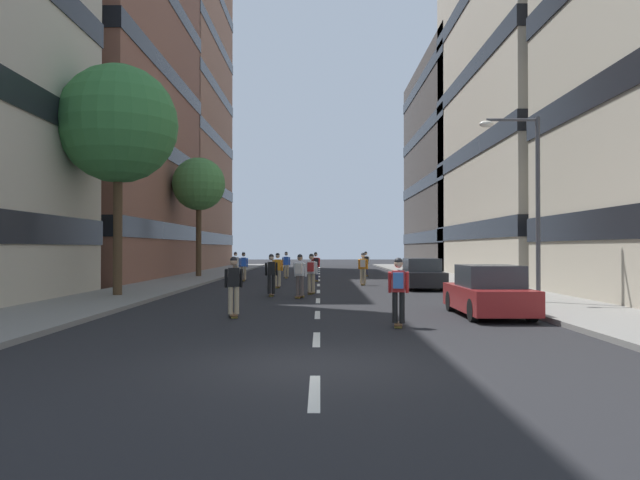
{
  "coord_description": "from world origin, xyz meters",
  "views": [
    {
      "loc": [
        0.08,
        -10.66,
        2.02
      ],
      "look_at": [
        0.0,
        24.54,
        2.49
      ],
      "focal_mm": 34.55,
      "sensor_mm": 36.0,
      "label": 1
    }
  ],
  "objects_px": {
    "parked_car_mid": "(490,293)",
    "skater_4": "(273,273)",
    "skater_11": "(367,262)",
    "street_tree_near": "(120,125)",
    "skater_8": "(245,265)",
    "skater_3": "(364,267)",
    "skater_0": "(235,284)",
    "skater_5": "(313,271)",
    "skater_6": "(400,287)",
    "skater_7": "(317,265)",
    "skater_9": "(288,264)",
    "skater_2": "(237,264)",
    "streetlamp_right": "(529,188)",
    "skater_10": "(279,269)",
    "parked_car_near": "(423,275)",
    "skater_1": "(301,273)",
    "street_tree_mid": "(200,185)"
  },
  "relations": [
    {
      "from": "parked_car_mid",
      "to": "skater_4",
      "type": "distance_m",
      "value": 10.38
    },
    {
      "from": "skater_4",
      "to": "skater_11",
      "type": "bearing_deg",
      "value": 73.86
    },
    {
      "from": "street_tree_near",
      "to": "skater_8",
      "type": "height_order",
      "value": "street_tree_near"
    },
    {
      "from": "skater_3",
      "to": "skater_11",
      "type": "height_order",
      "value": "same"
    },
    {
      "from": "skater_8",
      "to": "skater_0",
      "type": "bearing_deg",
      "value": -83.74
    },
    {
      "from": "skater_8",
      "to": "parked_car_mid",
      "type": "bearing_deg",
      "value": -63.48
    },
    {
      "from": "skater_5",
      "to": "skater_6",
      "type": "distance_m",
      "value": 11.47
    },
    {
      "from": "skater_7",
      "to": "skater_9",
      "type": "height_order",
      "value": "same"
    },
    {
      "from": "skater_2",
      "to": "streetlamp_right",
      "type": "bearing_deg",
      "value": -54.72
    },
    {
      "from": "street_tree_near",
      "to": "skater_4",
      "type": "distance_m",
      "value": 8.67
    },
    {
      "from": "skater_6",
      "to": "skater_7",
      "type": "bearing_deg",
      "value": 96.02
    },
    {
      "from": "skater_10",
      "to": "skater_11",
      "type": "relative_size",
      "value": 1.0
    },
    {
      "from": "skater_6",
      "to": "skater_9",
      "type": "height_order",
      "value": "same"
    },
    {
      "from": "skater_8",
      "to": "streetlamp_right",
      "type": "bearing_deg",
      "value": -53.35
    },
    {
      "from": "parked_car_mid",
      "to": "skater_4",
      "type": "bearing_deg",
      "value": 132.78
    },
    {
      "from": "skater_7",
      "to": "skater_11",
      "type": "height_order",
      "value": "same"
    },
    {
      "from": "skater_6",
      "to": "skater_7",
      "type": "relative_size",
      "value": 1.0
    },
    {
      "from": "parked_car_near",
      "to": "streetlamp_right",
      "type": "xyz_separation_m",
      "value": [
        2.29,
        -8.73,
        3.44
      ]
    },
    {
      "from": "skater_3",
      "to": "skater_0",
      "type": "bearing_deg",
      "value": -107.44
    },
    {
      "from": "skater_1",
      "to": "skater_10",
      "type": "bearing_deg",
      "value": 101.91
    },
    {
      "from": "street_tree_near",
      "to": "skater_10",
      "type": "relative_size",
      "value": 5.23
    },
    {
      "from": "parked_car_near",
      "to": "skater_1",
      "type": "bearing_deg",
      "value": -137.14
    },
    {
      "from": "parked_car_mid",
      "to": "skater_4",
      "type": "relative_size",
      "value": 2.47
    },
    {
      "from": "skater_0",
      "to": "skater_11",
      "type": "bearing_deg",
      "value": 77.54
    },
    {
      "from": "skater_1",
      "to": "skater_11",
      "type": "distance_m",
      "value": 19.94
    },
    {
      "from": "skater_0",
      "to": "skater_8",
      "type": "distance_m",
      "value": 19.8
    },
    {
      "from": "parked_car_mid",
      "to": "skater_3",
      "type": "distance_m",
      "value": 15.47
    },
    {
      "from": "skater_3",
      "to": "skater_7",
      "type": "relative_size",
      "value": 1.0
    },
    {
      "from": "skater_6",
      "to": "skater_2",
      "type": "bearing_deg",
      "value": 107.43
    },
    {
      "from": "streetlamp_right",
      "to": "skater_7",
      "type": "relative_size",
      "value": 3.65
    },
    {
      "from": "street_tree_near",
      "to": "streetlamp_right",
      "type": "distance_m",
      "value": 16.08
    },
    {
      "from": "street_tree_mid",
      "to": "parked_car_near",
      "type": "bearing_deg",
      "value": -40.1
    },
    {
      "from": "skater_1",
      "to": "skater_3",
      "type": "height_order",
      "value": "same"
    },
    {
      "from": "streetlamp_right",
      "to": "skater_5",
      "type": "bearing_deg",
      "value": 144.71
    },
    {
      "from": "skater_8",
      "to": "skater_9",
      "type": "distance_m",
      "value": 4.32
    },
    {
      "from": "street_tree_mid",
      "to": "skater_4",
      "type": "distance_m",
      "value": 17.52
    },
    {
      "from": "street_tree_near",
      "to": "skater_6",
      "type": "xyz_separation_m",
      "value": [
        10.19,
        -9.04,
        -6.02
      ]
    },
    {
      "from": "skater_1",
      "to": "skater_4",
      "type": "distance_m",
      "value": 1.57
    },
    {
      "from": "streetlamp_right",
      "to": "skater_9",
      "type": "xyz_separation_m",
      "value": [
        -9.56,
        19.68,
        -3.15
      ]
    },
    {
      "from": "skater_4",
      "to": "skater_7",
      "type": "xyz_separation_m",
      "value": [
        1.79,
        11.45,
        0.03
      ]
    },
    {
      "from": "parked_car_near",
      "to": "streetlamp_right",
      "type": "bearing_deg",
      "value": -75.29
    },
    {
      "from": "skater_6",
      "to": "skater_11",
      "type": "height_order",
      "value": "same"
    },
    {
      "from": "streetlamp_right",
      "to": "skater_9",
      "type": "relative_size",
      "value": 3.65
    },
    {
      "from": "street_tree_near",
      "to": "streetlamp_right",
      "type": "height_order",
      "value": "street_tree_near"
    },
    {
      "from": "skater_1",
      "to": "skater_8",
      "type": "xyz_separation_m",
      "value": [
        -3.86,
        12.77,
        -0.03
      ]
    },
    {
      "from": "skater_3",
      "to": "skater_8",
      "type": "xyz_separation_m",
      "value": [
        -7.03,
        4.18,
        -0.03
      ]
    },
    {
      "from": "streetlamp_right",
      "to": "skater_3",
      "type": "xyz_separation_m",
      "value": [
        -4.95,
        11.93,
        -3.12
      ]
    },
    {
      "from": "parked_car_near",
      "to": "street_tree_mid",
      "type": "bearing_deg",
      "value": 139.9
    },
    {
      "from": "parked_car_near",
      "to": "skater_4",
      "type": "distance_m",
      "value": 8.33
    },
    {
      "from": "skater_8",
      "to": "skater_1",
      "type": "bearing_deg",
      "value": -73.16
    }
  ]
}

